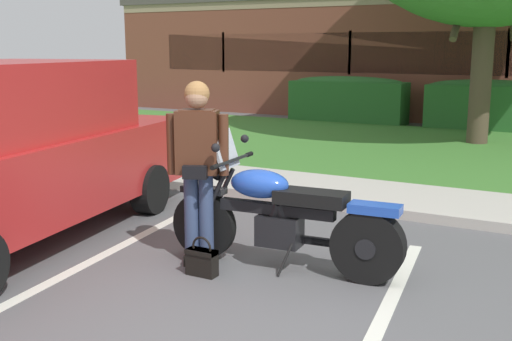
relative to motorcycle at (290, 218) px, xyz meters
The scene contains 11 objects.
ground_plane 1.25m from the motorcycle, 83.32° to the right, with size 140.00×140.00×0.00m, color #565659.
curb_strip 2.28m from the motorcycle, 86.57° to the left, with size 60.00×0.20×0.12m, color #B7B2A8.
concrete_walk 3.12m from the motorcycle, 87.52° to the left, with size 60.00×1.50×0.08m, color #B7B2A8.
grass_lawn 7.23m from the motorcycle, 88.94° to the left, with size 60.00×6.74×0.06m, color #3D752D.
stall_stripe_0 2.02m from the motorcycle, 151.24° to the right, with size 0.12×4.40×0.01m, color silver.
stall_stripe_1 1.54m from the motorcycle, 40.28° to the right, with size 0.12×4.40×0.01m, color silver.
motorcycle is the anchor object (origin of this frame).
rider_person 1.00m from the motorcycle, 164.12° to the right, with size 0.54×0.38×1.70m.
handbag 0.87m from the motorcycle, 140.74° to the right, with size 0.28×0.13×0.36m.
hedge_left 11.48m from the motorcycle, 108.08° to the left, with size 3.10×0.90×1.24m.
hedge_center_left 10.91m from the motorcycle, 89.85° to the left, with size 2.93×0.90×1.24m.
Camera 1 is at (2.22, -3.76, 2.00)m, focal length 43.86 mm.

